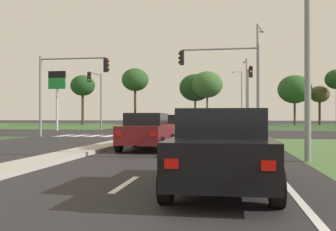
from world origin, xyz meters
TOP-DOWN VIEW (x-y plane):
  - ground_plane at (0.00, 30.00)m, footprint 200.00×200.00m
  - grass_verge_far_left at (-25.50, 54.50)m, footprint 35.00×35.00m
  - median_island_near at (0.00, 11.00)m, footprint 1.20×22.00m
  - median_island_far at (0.00, 55.00)m, footprint 1.20×36.00m
  - lane_dash_near at (3.50, 5.71)m, footprint 0.14×2.00m
  - lane_dash_second at (3.50, 11.71)m, footprint 0.14×2.00m
  - lane_dash_third at (3.50, 17.71)m, footprint 0.14×2.00m
  - lane_dash_fourth at (3.50, 23.71)m, footprint 0.14×2.00m
  - lane_dash_fifth at (3.50, 29.71)m, footprint 0.14×2.00m
  - edge_line_right at (6.85, 12.00)m, footprint 0.14×24.00m
  - stop_bar_near at (3.80, 23.00)m, footprint 6.40×0.50m
  - crosswalk_bar_near at (-6.40, 24.80)m, footprint 0.70×2.80m
  - crosswalk_bar_second at (-5.25, 24.80)m, footprint 0.70×2.80m
  - crosswalk_bar_third at (-4.10, 24.80)m, footprint 0.70×2.80m
  - crosswalk_bar_fourth at (-2.95, 24.80)m, footprint 0.70×2.80m
  - crosswalk_bar_fifth at (-1.80, 24.80)m, footprint 0.70×2.80m
  - crosswalk_bar_sixth at (-0.65, 24.80)m, footprint 0.70×2.80m
  - car_teal_near at (-2.19, 60.25)m, footprint 2.04×4.55m
  - car_red_second at (3.75, 31.38)m, footprint 4.42×2.06m
  - car_black_fourth at (5.52, 5.49)m, footprint 1.99×4.56m
  - car_beige_fifth at (2.40, 19.98)m, footprint 2.08×4.46m
  - car_grey_seventh at (5.74, 13.02)m, footprint 2.05×4.62m
  - car_maroon_eighth at (2.19, 14.00)m, footprint 1.96×4.29m
  - traffic_signal_near_left at (-5.73, 23.40)m, footprint 5.21×0.32m
  - traffic_signal_near_right at (5.72, 23.40)m, footprint 5.38×0.32m
  - traffic_signal_far_left at (-7.60, 35.29)m, footprint 0.32×3.86m
  - traffic_signal_far_right at (7.60, 34.91)m, footprint 0.32×4.89m
  - street_lamp_near at (8.20, 10.79)m, footprint 0.87×2.44m
  - street_lamp_second at (8.20, 31.69)m, footprint 0.93×2.43m
  - street_lamp_third at (8.13, 52.10)m, footprint 0.56×2.61m
  - street_lamp_fourth at (8.01, 71.10)m, footprint 1.94×1.13m
  - pedestrian_at_median at (-0.08, 41.20)m, footprint 0.34×0.34m
  - fuel_price_totem at (-11.53, 34.44)m, footprint 1.80×0.24m
  - treeline_near at (-18.90, 60.03)m, footprint 4.14×4.14m
  - treeline_second at (-10.61, 63.67)m, footprint 4.74×4.74m
  - treeline_third at (0.02, 63.81)m, footprint 5.50×5.50m
  - treeline_fourth at (2.22, 61.06)m, footprint 5.10×5.10m
  - treeline_fifth at (16.22, 61.86)m, footprint 5.36×5.36m
  - treeline_seventh at (20.63, 64.44)m, footprint 3.25×3.25m

SIDE VIEW (x-z plane):
  - ground_plane at x=0.00m, z-range 0.00..0.00m
  - grass_verge_far_left at x=-25.50m, z-range 0.00..0.01m
  - lane_dash_near at x=3.50m, z-range 0.00..0.01m
  - lane_dash_second at x=3.50m, z-range 0.00..0.01m
  - lane_dash_third at x=3.50m, z-range 0.00..0.01m
  - lane_dash_fourth at x=3.50m, z-range 0.00..0.01m
  - lane_dash_fifth at x=3.50m, z-range 0.00..0.01m
  - edge_line_right at x=6.85m, z-range 0.00..0.01m
  - stop_bar_near at x=3.80m, z-range 0.00..0.01m
  - crosswalk_bar_near at x=-6.40m, z-range 0.00..0.01m
  - crosswalk_bar_second at x=-5.25m, z-range 0.00..0.01m
  - crosswalk_bar_third at x=-4.10m, z-range 0.00..0.01m
  - crosswalk_bar_fourth at x=-2.95m, z-range 0.00..0.01m
  - crosswalk_bar_fifth at x=-1.80m, z-range 0.00..0.01m
  - crosswalk_bar_sixth at x=-0.65m, z-range 0.00..0.01m
  - median_island_near at x=0.00m, z-range 0.00..0.14m
  - median_island_far at x=0.00m, z-range 0.00..0.14m
  - car_beige_fifth at x=2.40m, z-range 0.02..1.55m
  - car_maroon_eighth at x=2.19m, z-range 0.01..1.60m
  - car_black_fourth at x=5.52m, z-range 0.02..1.60m
  - car_teal_near at x=-2.19m, z-range 0.02..1.60m
  - car_red_second at x=3.75m, z-range 0.02..1.63m
  - car_grey_seventh at x=5.74m, z-range 0.02..1.63m
  - pedestrian_at_median at x=-0.08m, z-range 0.34..2.18m
  - traffic_signal_near_left at x=-5.73m, z-range 1.12..6.88m
  - traffic_signal_far_left at x=-7.60m, z-range 1.06..7.05m
  - traffic_signal_far_right at x=7.60m, z-range 1.14..7.25m
  - traffic_signal_near_right at x=5.72m, z-range 1.18..7.33m
  - fuel_price_totem at x=-11.53m, z-range 1.40..7.42m
  - street_lamp_near at x=8.20m, z-range 0.56..9.10m
  - treeline_seventh at x=20.63m, z-range 1.80..8.30m
  - street_lamp_second at x=8.20m, z-range 0.57..9.95m
  - street_lamp_third at x=8.13m, z-range 0.58..10.01m
  - street_lamp_fourth at x=8.01m, z-range 0.53..10.42m
  - treeline_fifth at x=16.22m, z-range 1.75..9.82m
  - treeline_third at x=0.02m, z-range 2.02..10.75m
  - treeline_near at x=-18.90m, z-range 2.40..10.86m
  - treeline_fourth at x=2.22m, z-range 2.24..11.09m
  - treeline_second at x=-10.61m, z-range 2.89..12.82m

